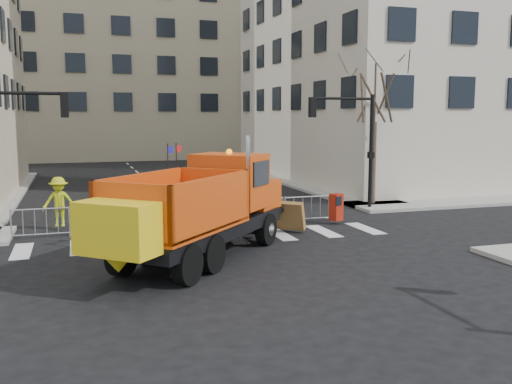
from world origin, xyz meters
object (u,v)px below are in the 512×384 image
object	(u,v)px
cop_a	(235,207)
cop_b	(263,202)
plow_truck	(198,206)
worker	(59,202)
cop_c	(260,207)
newspaper_box	(336,207)

from	to	relation	value
cop_a	cop_b	xyz separation A→B (m)	(1.28, 0.55, 0.07)
plow_truck	worker	size ratio (longest dim) A/B	4.68
cop_c	worker	world-z (taller)	worker
plow_truck	cop_a	size ratio (longest dim) A/B	4.75
cop_a	worker	bearing A→B (deg)	-47.53
plow_truck	cop_b	distance (m)	5.73
cop_b	newspaper_box	distance (m)	3.13
cop_b	worker	size ratio (longest dim) A/B	1.06
cop_b	cop_c	distance (m)	1.25
cop_c	newspaper_box	bearing A→B (deg)	161.13
cop_c	newspaper_box	distance (m)	3.71
newspaper_box	cop_a	bearing A→B (deg)	160.12
worker	cop_c	bearing A→B (deg)	-18.64
plow_truck	cop_c	xyz separation A→B (m)	(3.08, 3.28, -0.69)
plow_truck	newspaper_box	distance (m)	7.93
plow_truck	cop_b	size ratio (longest dim) A/B	4.41
plow_truck	cop_b	world-z (taller)	plow_truck
plow_truck	worker	distance (m)	7.56
cop_a	cop_b	size ratio (longest dim) A/B	0.93
cop_c	newspaper_box	xyz separation A→B (m)	(3.58, 0.90, -0.29)
plow_truck	worker	xyz separation A→B (m)	(-4.14, 6.29, -0.57)
cop_a	worker	world-z (taller)	worker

